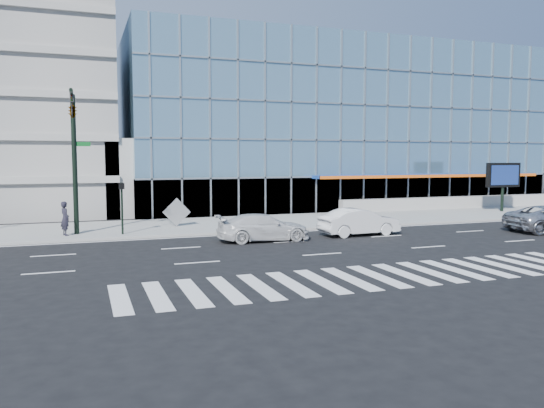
{
  "coord_description": "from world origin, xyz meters",
  "views": [
    {
      "loc": [
        -10.66,
        -26.54,
        4.57
      ],
      "look_at": [
        -0.02,
        3.0,
        1.82
      ],
      "focal_mm": 35.0,
      "sensor_mm": 36.0,
      "label": 1
    }
  ],
  "objects": [
    {
      "name": "ground",
      "position": [
        0.0,
        0.0,
        0.0
      ],
      "size": [
        160.0,
        160.0,
        0.0
      ],
      "primitive_type": "plane",
      "color": "black",
      "rests_on": "ground"
    },
    {
      "name": "sidewalk",
      "position": [
        0.0,
        8.0,
        0.07
      ],
      "size": [
        120.0,
        8.0,
        0.15
      ],
      "primitive_type": "cube",
      "color": "gray",
      "rests_on": "ground"
    },
    {
      "name": "theatre_building",
      "position": [
        14.0,
        26.0,
        7.5
      ],
      "size": [
        42.0,
        26.0,
        15.0
      ],
      "primitive_type": "cube",
      "color": "#6A97B0",
      "rests_on": "ground"
    },
    {
      "name": "ramp_block",
      "position": [
        -6.0,
        18.0,
        3.0
      ],
      "size": [
        6.0,
        8.0,
        6.0
      ],
      "primitive_type": "cube",
      "color": "gray",
      "rests_on": "ground"
    },
    {
      "name": "retaining_wall",
      "position": [
        24.0,
        11.6,
        0.65
      ],
      "size": [
        30.0,
        0.8,
        1.0
      ],
      "primitive_type": "cube",
      "color": "gray",
      "rests_on": "sidewalk"
    },
    {
      "name": "traffic_signal",
      "position": [
        -11.0,
        4.57,
        6.16
      ],
      "size": [
        1.14,
        5.74,
        8.0
      ],
      "color": "black",
      "rests_on": "sidewalk"
    },
    {
      "name": "ped_signal_post",
      "position": [
        -8.5,
        4.94,
        2.14
      ],
      "size": [
        0.3,
        0.33,
        3.0
      ],
      "color": "black",
      "rests_on": "sidewalk"
    },
    {
      "name": "marquee_sign",
      "position": [
        22.0,
        7.99,
        3.07
      ],
      "size": [
        3.2,
        0.43,
        4.0
      ],
      "color": "black",
      "rests_on": "sidewalk"
    },
    {
      "name": "white_suv",
      "position": [
        -1.31,
        0.81,
        0.74
      ],
      "size": [
        5.21,
        2.29,
        1.49
      ],
      "primitive_type": "imported",
      "rotation": [
        0.0,
        0.0,
        1.53
      ],
      "color": "silver",
      "rests_on": "ground"
    },
    {
      "name": "white_sedan",
      "position": [
        4.69,
        0.88,
        0.79
      ],
      "size": [
        4.87,
        1.87,
        1.58
      ],
      "primitive_type": "imported",
      "rotation": [
        0.0,
        0.0,
        1.61
      ],
      "color": "silver",
      "rests_on": "ground"
    },
    {
      "name": "pedestrian",
      "position": [
        -11.6,
        5.55,
        1.12
      ],
      "size": [
        0.71,
        0.84,
        1.95
      ],
      "primitive_type": "imported",
      "rotation": [
        0.0,
        0.0,
        1.97
      ],
      "color": "black",
      "rests_on": "sidewalk"
    },
    {
      "name": "tilted_panel",
      "position": [
        -4.94,
        7.45,
        1.07
      ],
      "size": [
        1.84,
        0.22,
        1.84
      ],
      "primitive_type": "cube",
      "rotation": [
        0.0,
        0.82,
        0.09
      ],
      "color": "gray",
      "rests_on": "sidewalk"
    }
  ]
}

